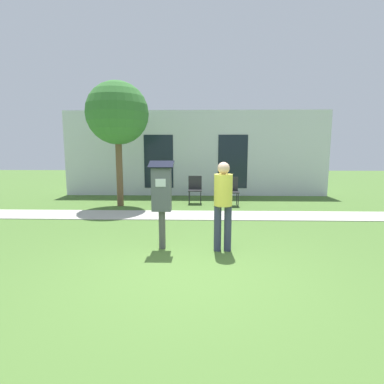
% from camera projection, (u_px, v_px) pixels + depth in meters
% --- Properties ---
extents(ground_plane, '(40.00, 40.00, 0.00)m').
position_uv_depth(ground_plane, '(188.00, 272.00, 4.43)').
color(ground_plane, '#476B2D').
extents(sidewalk, '(12.00, 1.10, 0.02)m').
position_uv_depth(sidewalk, '(193.00, 215.00, 8.11)').
color(sidewalk, '#B7B2A8').
rests_on(sidewalk, ground).
extents(building_facade, '(10.00, 0.26, 3.20)m').
position_uv_depth(building_facade, '(196.00, 154.00, 11.37)').
color(building_facade, silver).
rests_on(building_facade, ground).
extents(parking_meter, '(0.44, 0.31, 1.59)m').
position_uv_depth(parking_meter, '(162.00, 193.00, 5.33)').
color(parking_meter, '#4C4C4C').
rests_on(parking_meter, ground).
extents(person_standing, '(0.32, 0.32, 1.58)m').
position_uv_depth(person_standing, '(223.00, 199.00, 5.22)').
color(person_standing, '#333851').
rests_on(person_standing, ground).
extents(outdoor_chair_left, '(0.44, 0.44, 0.90)m').
position_uv_depth(outdoor_chair_left, '(160.00, 188.00, 9.80)').
color(outdoor_chair_left, '#262628').
rests_on(outdoor_chair_left, ground).
extents(outdoor_chair_middle, '(0.44, 0.44, 0.90)m').
position_uv_depth(outdoor_chair_middle, '(195.00, 187.00, 9.88)').
color(outdoor_chair_middle, '#262628').
rests_on(outdoor_chair_middle, ground).
extents(outdoor_chair_right, '(0.44, 0.44, 0.90)m').
position_uv_depth(outdoor_chair_right, '(231.00, 189.00, 9.50)').
color(outdoor_chair_right, '#262628').
rests_on(outdoor_chair_right, ground).
extents(tree, '(1.90, 1.90, 3.82)m').
position_uv_depth(tree, '(117.00, 114.00, 9.09)').
color(tree, brown).
rests_on(tree, ground).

